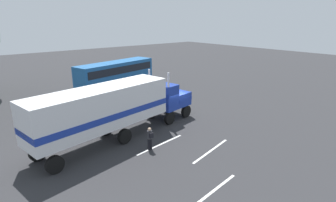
{
  "coord_description": "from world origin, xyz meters",
  "views": [
    {
      "loc": [
        -14.97,
        -17.36,
        8.68
      ],
      "look_at": [
        -0.25,
        0.35,
        1.6
      ],
      "focal_mm": 28.79,
      "sensor_mm": 36.0,
      "label": 1
    }
  ],
  "objects": [
    {
      "name": "lane_stripe_near",
      "position": [
        -4.18,
        -3.5,
        0.01
      ],
      "size": [
        4.39,
        0.66,
        0.01
      ],
      "primitive_type": "cube",
      "rotation": [
        0.0,
        0.0,
        0.11
      ],
      "color": "silver",
      "rests_on": "ground_plane"
    },
    {
      "name": "parked_bus",
      "position": [
        1.64,
        13.07,
        2.07
      ],
      "size": [
        11.29,
        4.81,
        3.4
      ],
      "color": "#1E5999",
      "rests_on": "ground_plane"
    },
    {
      "name": "lane_stripe_far",
      "position": [
        -5.56,
        -9.59,
        0.01
      ],
      "size": [
        4.39,
        0.66,
        0.01
      ],
      "primitive_type": "cube",
      "rotation": [
        0.0,
        0.0,
        0.11
      ],
      "color": "silver",
      "rests_on": "ground_plane"
    },
    {
      "name": "semi_truck",
      "position": [
        -6.07,
        -0.57,
        2.52
      ],
      "size": [
        14.38,
        4.9,
        4.5
      ],
      "color": "#193399",
      "rests_on": "ground_plane"
    },
    {
      "name": "person_bystander",
      "position": [
        -5.19,
        -3.65,
        0.89
      ],
      "size": [
        0.34,
        0.46,
        1.63
      ],
      "color": "black",
      "rests_on": "ground_plane"
    },
    {
      "name": "ground_plane",
      "position": [
        0.0,
        0.0,
        0.0
      ],
      "size": [
        120.0,
        120.0,
        0.0
      ],
      "primitive_type": "plane",
      "color": "#2D2D30"
    },
    {
      "name": "lane_stripe_mid",
      "position": [
        -2.09,
        -6.46,
        0.01
      ],
      "size": [
        4.34,
        1.03,
        0.01
      ],
      "primitive_type": "cube",
      "rotation": [
        0.0,
        0.0,
        0.2
      ],
      "color": "silver",
      "rests_on": "ground_plane"
    }
  ]
}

